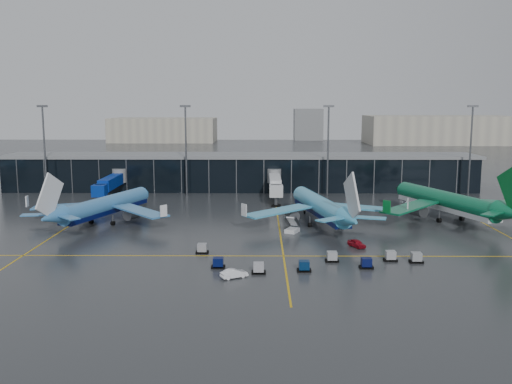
{
  "coord_description": "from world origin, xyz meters",
  "views": [
    {
      "loc": [
        6.03,
        -110.23,
        26.05
      ],
      "look_at": [
        5.0,
        18.0,
        6.0
      ],
      "focal_mm": 40.0,
      "sensor_mm": 36.0,
      "label": 1
    }
  ],
  "objects_px": {
    "airliner_arkefly": "(106,195)",
    "baggage_carts": "(311,260)",
    "service_van_red": "(357,243)",
    "mobile_airstair": "(292,229)",
    "airliner_aer_lingus": "(446,190)",
    "airliner_klm_near": "(320,195)",
    "service_van_white": "(234,273)"
  },
  "relations": [
    {
      "from": "airliner_arkefly",
      "to": "mobile_airstair",
      "type": "distance_m",
      "value": 41.68
    },
    {
      "from": "baggage_carts",
      "to": "service_van_white",
      "type": "xyz_separation_m",
      "value": [
        -12.19,
        -7.2,
        -0.07
      ]
    },
    {
      "from": "baggage_carts",
      "to": "service_van_red",
      "type": "distance_m",
      "value": 14.86
    },
    {
      "from": "airliner_klm_near",
      "to": "airliner_aer_lingus",
      "type": "xyz_separation_m",
      "value": [
        28.64,
        5.31,
        0.37
      ]
    },
    {
      "from": "service_van_red",
      "to": "airliner_klm_near",
      "type": "bearing_deg",
      "value": 76.45
    },
    {
      "from": "mobile_airstair",
      "to": "service_van_white",
      "type": "bearing_deg",
      "value": -84.14
    },
    {
      "from": "airliner_arkefly",
      "to": "service_van_white",
      "type": "xyz_separation_m",
      "value": [
        29.84,
        -39.98,
        -5.52
      ]
    },
    {
      "from": "service_van_red",
      "to": "service_van_white",
      "type": "bearing_deg",
      "value": -165.93
    },
    {
      "from": "airliner_klm_near",
      "to": "baggage_carts",
      "type": "height_order",
      "value": "airliner_klm_near"
    },
    {
      "from": "service_van_red",
      "to": "airliner_aer_lingus",
      "type": "bearing_deg",
      "value": 19.27
    },
    {
      "from": "airliner_klm_near",
      "to": "service_van_white",
      "type": "bearing_deg",
      "value": -125.13
    },
    {
      "from": "mobile_airstair",
      "to": "airliner_aer_lingus",
      "type": "bearing_deg",
      "value": 45.09
    },
    {
      "from": "airliner_arkefly",
      "to": "baggage_carts",
      "type": "xyz_separation_m",
      "value": [
        42.03,
        -32.79,
        -5.45
      ]
    },
    {
      "from": "airliner_arkefly",
      "to": "airliner_klm_near",
      "type": "bearing_deg",
      "value": 17.06
    },
    {
      "from": "mobile_airstair",
      "to": "service_van_red",
      "type": "bearing_deg",
      "value": -22.23
    },
    {
      "from": "mobile_airstair",
      "to": "service_van_white",
      "type": "distance_m",
      "value": 32.35
    },
    {
      "from": "service_van_white",
      "to": "airliner_arkefly",
      "type": "bearing_deg",
      "value": 9.01
    },
    {
      "from": "airliner_klm_near",
      "to": "service_van_red",
      "type": "bearing_deg",
      "value": -88.03
    },
    {
      "from": "baggage_carts",
      "to": "service_van_red",
      "type": "relative_size",
      "value": 9.34
    },
    {
      "from": "mobile_airstair",
      "to": "airliner_klm_near",
      "type": "bearing_deg",
      "value": 74.9
    },
    {
      "from": "baggage_carts",
      "to": "airliner_klm_near",
      "type": "bearing_deg",
      "value": 81.45
    },
    {
      "from": "airliner_aer_lingus",
      "to": "mobile_airstair",
      "type": "bearing_deg",
      "value": -178.84
    },
    {
      "from": "airliner_arkefly",
      "to": "baggage_carts",
      "type": "relative_size",
      "value": 1.06
    },
    {
      "from": "airliner_arkefly",
      "to": "airliner_aer_lingus",
      "type": "height_order",
      "value": "airliner_aer_lingus"
    },
    {
      "from": "airliner_arkefly",
      "to": "service_van_red",
      "type": "height_order",
      "value": "airliner_arkefly"
    },
    {
      "from": "airliner_arkefly",
      "to": "baggage_carts",
      "type": "distance_m",
      "value": 53.58
    },
    {
      "from": "mobile_airstair",
      "to": "service_van_red",
      "type": "distance_m",
      "value": 16.3
    },
    {
      "from": "airliner_klm_near",
      "to": "baggage_carts",
      "type": "xyz_separation_m",
      "value": [
        -4.69,
        -31.21,
        -5.7
      ]
    },
    {
      "from": "airliner_aer_lingus",
      "to": "service_van_white",
      "type": "height_order",
      "value": "airliner_aer_lingus"
    },
    {
      "from": "airliner_aer_lingus",
      "to": "baggage_carts",
      "type": "xyz_separation_m",
      "value": [
        -33.33,
        -36.52,
        -6.07
      ]
    },
    {
      "from": "airliner_aer_lingus",
      "to": "mobile_airstair",
      "type": "height_order",
      "value": "airliner_aer_lingus"
    },
    {
      "from": "airliner_klm_near",
      "to": "service_van_red",
      "type": "height_order",
      "value": "airliner_klm_near"
    }
  ]
}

